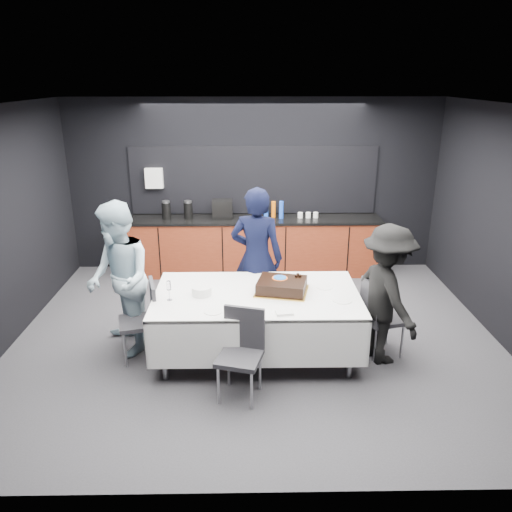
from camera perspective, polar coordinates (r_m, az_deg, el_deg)
The scene contains 18 objects.
ground at distance 6.38m, azimuth 0.02°, elevation -9.22°, with size 6.00×6.00×0.00m, color #3D3D41.
room_shell at distance 5.71m, azimuth 0.02°, elevation 7.31°, with size 6.04×5.04×2.82m.
kitchenette at distance 8.19m, azimuth -0.37°, elevation 1.70°, with size 4.10×0.64×2.05m.
party_table at distance 5.73m, azimuth 0.09°, elevation -5.56°, with size 2.32×1.32×0.78m.
cake_assembly at distance 5.69m, azimuth 2.97°, elevation -3.42°, with size 0.66×0.58×0.18m.
plate_stack at distance 5.65m, azimuth -6.24°, elevation -3.96°, with size 0.22×0.22×0.10m, color white.
loose_plate_near at distance 5.26m, azimuth -4.92°, elevation -6.31°, with size 0.20×0.20×0.01m, color white.
loose_plate_right_a at distance 5.88m, azimuth 7.81°, elevation -3.53°, with size 0.18×0.18×0.01m, color white.
loose_plate_right_b at distance 5.58m, azimuth 9.82°, elevation -4.98°, with size 0.22×0.22×0.01m, color white.
loose_plate_far at distance 6.09m, azimuth 1.41°, elevation -2.48°, with size 0.22×0.22×0.01m, color white.
fork_pile at distance 5.20m, azimuth 3.28°, elevation -6.50°, with size 0.18×0.11×0.03m, color white.
champagne_flute at distance 5.52m, azimuth -9.94°, elevation -3.49°, with size 0.06×0.06×0.22m.
chair_left at distance 5.86m, azimuth -12.63°, elevation -6.59°, with size 0.52×0.52×0.92m.
chair_right at distance 5.95m, azimuth 13.72°, elevation -6.30°, with size 0.51×0.51×0.92m.
chair_near at distance 5.10m, azimuth -1.66°, elevation -10.32°, with size 0.52×0.52×0.92m.
person_center at distance 6.34m, azimuth 0.07°, elevation -0.24°, with size 0.67×0.44×1.84m, color black.
person_left at distance 5.92m, azimuth -15.39°, elevation -2.63°, with size 0.88×0.69×1.81m, color #A9C6D5.
person_right at distance 5.75m, azimuth 14.69°, elevation -4.31°, with size 1.04×0.60×1.61m, color black.
Camera 1 is at (-0.10, -5.57, 3.11)m, focal length 35.00 mm.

